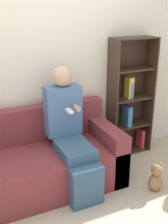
{
  "coord_description": "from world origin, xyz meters",
  "views": [
    {
      "loc": [
        -0.81,
        -2.08,
        1.88
      ],
      "look_at": [
        0.42,
        0.54,
        0.77
      ],
      "focal_mm": 45.0,
      "sensor_mm": 36.0,
      "label": 1
    }
  ],
  "objects_px": {
    "couch": "(20,169)",
    "adult_seated": "(70,129)",
    "teddy_bear": "(156,178)",
    "bookshelf": "(129,103)"
  },
  "relations": [
    {
      "from": "bookshelf",
      "to": "teddy_bear",
      "type": "height_order",
      "value": "bookshelf"
    },
    {
      "from": "couch",
      "to": "bookshelf",
      "type": "relative_size",
      "value": 1.43
    },
    {
      "from": "adult_seated",
      "to": "teddy_bear",
      "type": "bearing_deg",
      "value": -34.11
    },
    {
      "from": "adult_seated",
      "to": "bookshelf",
      "type": "bearing_deg",
      "value": 21.23
    },
    {
      "from": "teddy_bear",
      "to": "couch",
      "type": "bearing_deg",
      "value": 155.55
    },
    {
      "from": "adult_seated",
      "to": "teddy_bear",
      "type": "relative_size",
      "value": 3.9
    },
    {
      "from": "couch",
      "to": "adult_seated",
      "type": "xyz_separation_m",
      "value": [
        0.54,
        -0.08,
        0.38
      ]
    },
    {
      "from": "couch",
      "to": "teddy_bear",
      "type": "bearing_deg",
      "value": -24.45
    },
    {
      "from": "bookshelf",
      "to": "teddy_bear",
      "type": "bearing_deg",
      "value": -103.37
    },
    {
      "from": "adult_seated",
      "to": "bookshelf",
      "type": "distance_m",
      "value": 1.06
    }
  ]
}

